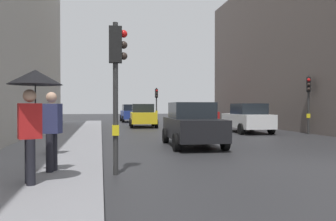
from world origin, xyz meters
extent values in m
plane|color=#28282B|center=(0.00, 0.00, 0.00)|extent=(120.00, 120.00, 0.00)
cube|color=gray|center=(-7.62, 6.00, 0.08)|extent=(3.36, 40.00, 0.16)
cylinder|color=#2D2D2D|center=(-5.64, 0.22, 1.79)|extent=(0.12, 0.12, 3.57)
cube|color=black|center=(-5.64, 0.22, 3.05)|extent=(0.31, 0.25, 0.84)
cube|color=yellow|center=(-5.64, 0.22, 1.05)|extent=(0.17, 0.21, 0.24)
sphere|color=red|center=(-5.45, 0.21, 3.31)|extent=(0.18, 0.18, 0.18)
sphere|color=#2D231E|center=(-5.45, 0.21, 3.05)|extent=(0.18, 0.18, 0.18)
sphere|color=#2D231E|center=(-5.45, 0.21, 2.79)|extent=(0.18, 0.18, 0.18)
cylinder|color=#2D2D2D|center=(5.64, 9.46, 1.67)|extent=(0.12, 0.12, 3.34)
cube|color=black|center=(5.64, 9.46, 2.82)|extent=(0.36, 0.38, 0.84)
cube|color=yellow|center=(5.64, 9.46, 1.05)|extent=(0.25, 0.24, 0.24)
sphere|color=red|center=(5.54, 9.30, 3.08)|extent=(0.18, 0.18, 0.18)
sphere|color=#2D231E|center=(5.54, 9.30, 2.82)|extent=(0.18, 0.18, 0.18)
sphere|color=#2D231E|center=(5.54, 9.30, 2.56)|extent=(0.18, 0.18, 0.18)
cylinder|color=#2D2D2D|center=(-0.80, 23.69, 1.66)|extent=(0.12, 0.12, 3.32)
cube|color=black|center=(-0.80, 23.69, 2.80)|extent=(0.25, 0.31, 0.84)
cube|color=yellow|center=(-0.80, 23.69, 1.05)|extent=(0.21, 0.17, 0.24)
sphere|color=red|center=(-0.80, 23.50, 3.06)|extent=(0.18, 0.18, 0.18)
sphere|color=#2D231E|center=(-0.80, 23.50, 2.80)|extent=(0.18, 0.18, 0.18)
sphere|color=#2D231E|center=(-0.80, 23.50, 2.54)|extent=(0.18, 0.18, 0.18)
cube|color=yellow|center=(-2.82, 17.84, 0.72)|extent=(2.04, 4.30, 0.80)
cube|color=black|center=(-2.81, 18.09, 1.44)|extent=(1.71, 2.09, 0.64)
cylinder|color=black|center=(-2.00, 16.44, 0.32)|extent=(0.26, 0.65, 0.64)
cylinder|color=black|center=(-3.80, 16.54, 0.32)|extent=(0.26, 0.65, 0.64)
cylinder|color=black|center=(-1.84, 19.13, 0.32)|extent=(0.26, 0.65, 0.64)
cylinder|color=black|center=(-3.64, 19.24, 0.32)|extent=(0.26, 0.65, 0.64)
cube|color=red|center=(2.71, 20.84, 0.72)|extent=(2.03, 4.29, 0.80)
cube|color=black|center=(2.72, 20.59, 1.44)|extent=(1.71, 2.09, 0.64)
cylinder|color=black|center=(1.73, 22.14, 0.32)|extent=(0.26, 0.65, 0.64)
cylinder|color=black|center=(3.53, 22.24, 0.32)|extent=(0.26, 0.65, 0.64)
cylinder|color=black|center=(1.88, 19.44, 0.32)|extent=(0.26, 0.65, 0.64)
cylinder|color=black|center=(3.68, 19.54, 0.32)|extent=(0.26, 0.65, 0.64)
cube|color=silver|center=(2.69, 11.23, 0.72)|extent=(1.94, 4.26, 0.80)
cube|color=black|center=(2.68, 10.98, 1.44)|extent=(1.66, 2.05, 0.64)
cylinder|color=black|center=(1.84, 12.61, 0.32)|extent=(0.24, 0.65, 0.64)
cylinder|color=black|center=(3.64, 12.55, 0.32)|extent=(0.24, 0.65, 0.64)
cylinder|color=black|center=(1.75, 9.91, 0.32)|extent=(0.24, 0.65, 0.64)
cylinder|color=black|center=(3.55, 9.85, 0.32)|extent=(0.24, 0.65, 0.64)
cube|color=#BCBCC1|center=(3.02, 29.03, 0.72)|extent=(2.05, 4.30, 0.80)
cube|color=black|center=(3.00, 28.78, 1.44)|extent=(1.72, 2.09, 0.64)
cylinder|color=black|center=(2.20, 30.44, 0.32)|extent=(0.26, 0.65, 0.64)
cylinder|color=black|center=(4.00, 30.33, 0.32)|extent=(0.26, 0.65, 0.64)
cylinder|color=black|center=(2.04, 27.74, 0.32)|extent=(0.26, 0.65, 0.64)
cylinder|color=black|center=(3.83, 27.63, 0.32)|extent=(0.26, 0.65, 0.64)
cube|color=navy|center=(-2.99, 26.28, 0.72)|extent=(1.87, 4.23, 0.80)
cube|color=black|center=(-2.99, 26.53, 1.44)|extent=(1.63, 2.03, 0.64)
cylinder|color=black|center=(-2.06, 24.95, 0.32)|extent=(0.23, 0.64, 0.64)
cylinder|color=black|center=(-3.86, 24.92, 0.32)|extent=(0.23, 0.64, 0.64)
cylinder|color=black|center=(-2.11, 27.65, 0.32)|extent=(0.23, 0.64, 0.64)
cylinder|color=black|center=(-3.91, 27.62, 0.32)|extent=(0.23, 0.64, 0.64)
cube|color=black|center=(-2.38, 5.21, 0.72)|extent=(1.99, 4.28, 0.80)
cube|color=black|center=(-2.37, 5.46, 1.44)|extent=(1.69, 2.07, 0.64)
cylinder|color=black|center=(-1.54, 3.82, 0.32)|extent=(0.25, 0.65, 0.64)
cylinder|color=black|center=(-3.34, 3.91, 0.32)|extent=(0.25, 0.65, 0.64)
cylinder|color=black|center=(-1.42, 6.52, 0.32)|extent=(0.25, 0.65, 0.64)
cylinder|color=black|center=(-3.21, 6.60, 0.32)|extent=(0.25, 0.65, 0.64)
cylinder|color=black|center=(-7.31, -1.02, 0.58)|extent=(0.16, 0.16, 0.85)
cylinder|color=black|center=(-7.24, -1.20, 0.58)|extent=(0.16, 0.16, 0.85)
cube|color=red|center=(-7.28, -1.11, 1.34)|extent=(0.46, 0.38, 0.66)
sphere|color=tan|center=(-7.28, -1.11, 1.81)|extent=(0.24, 0.24, 0.24)
cylinder|color=black|center=(-7.18, -1.08, 1.59)|extent=(0.02, 0.02, 0.90)
cone|color=black|center=(-7.18, -1.08, 2.16)|extent=(1.00, 1.00, 0.28)
cylinder|color=black|center=(-7.38, 2.87, 0.58)|extent=(0.16, 0.16, 0.85)
cylinder|color=black|center=(-7.44, 2.68, 0.58)|extent=(0.16, 0.16, 0.85)
cube|color=silver|center=(-7.41, 2.77, 1.34)|extent=(0.46, 0.37, 0.66)
sphere|color=tan|center=(-7.41, 2.77, 1.81)|extent=(0.24, 0.24, 0.24)
cube|color=black|center=(-7.70, 2.86, 1.34)|extent=(0.27, 0.33, 0.40)
cylinder|color=black|center=(-7.02, 0.20, 0.58)|extent=(0.16, 0.16, 0.85)
cylinder|color=black|center=(-7.09, 0.01, 0.58)|extent=(0.16, 0.16, 0.85)
cube|color=navy|center=(-7.05, 0.10, 1.34)|extent=(0.46, 0.37, 0.66)
sphere|color=tan|center=(-7.05, 0.10, 1.81)|extent=(0.24, 0.24, 0.24)
cube|color=black|center=(-7.34, 0.19, 1.34)|extent=(0.28, 0.33, 0.40)
camera|label=1|loc=(-5.98, -7.74, 1.62)|focal=35.95mm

